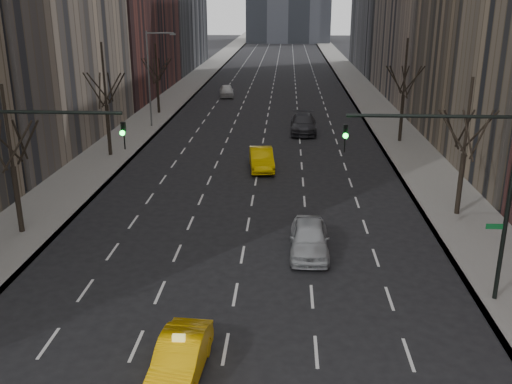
# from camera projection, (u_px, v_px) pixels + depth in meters

# --- Properties ---
(sidewalk_left) EXTENTS (4.50, 320.00, 0.15)m
(sidewalk_left) POSITION_uv_depth(u_px,v_px,m) (185.00, 89.00, 79.72)
(sidewalk_left) COLOR slate
(sidewalk_left) RESTS_ON ground
(sidewalk_right) EXTENTS (4.50, 320.00, 0.15)m
(sidewalk_right) POSITION_uv_depth(u_px,v_px,m) (361.00, 90.00, 78.46)
(sidewalk_right) COLOR slate
(sidewalk_right) RESTS_ON ground
(tree_lw_b) EXTENTS (3.36, 3.50, 7.82)m
(tree_lw_b) POSITION_uv_depth(u_px,v_px,m) (13.00, 167.00, 29.35)
(tree_lw_b) COLOR black
(tree_lw_b) RESTS_ON ground
(tree_lw_c) EXTENTS (3.36, 3.50, 8.74)m
(tree_lw_c) POSITION_uv_depth(u_px,v_px,m) (107.00, 106.00, 44.39)
(tree_lw_c) COLOR black
(tree_lw_c) RESTS_ON ground
(tree_lw_d) EXTENTS (3.36, 3.50, 7.36)m
(tree_lw_d) POSITION_uv_depth(u_px,v_px,m) (157.00, 81.00, 61.57)
(tree_lw_d) COLOR black
(tree_lw_d) RESTS_ON ground
(tree_rw_b) EXTENTS (3.36, 3.50, 7.82)m
(tree_rw_b) POSITION_uv_depth(u_px,v_px,m) (464.00, 154.00, 31.90)
(tree_rw_b) COLOR black
(tree_rw_b) RESTS_ON ground
(tree_rw_c) EXTENTS (3.36, 3.50, 8.74)m
(tree_rw_c) POSITION_uv_depth(u_px,v_px,m) (403.00, 96.00, 48.82)
(tree_rw_c) COLOR black
(tree_rw_c) RESTS_ON ground
(traffic_mast_left) EXTENTS (6.69, 0.39, 8.00)m
(traffic_mast_left) POSITION_uv_depth(u_px,v_px,m) (9.00, 167.00, 22.96)
(traffic_mast_left) COLOR black
(traffic_mast_left) RESTS_ON ground
(traffic_mast_right) EXTENTS (6.69, 0.39, 8.00)m
(traffic_mast_right) POSITION_uv_depth(u_px,v_px,m) (468.00, 175.00, 22.02)
(traffic_mast_right) COLOR black
(traffic_mast_right) RESTS_ON ground
(streetlight_far) EXTENTS (2.83, 0.22, 9.00)m
(streetlight_far) POSITION_uv_depth(u_px,v_px,m) (152.00, 69.00, 54.23)
(streetlight_far) COLOR slate
(streetlight_far) RESTS_ON ground
(taxi_sedan) EXTENTS (1.74, 4.28, 1.38)m
(taxi_sedan) POSITION_uv_depth(u_px,v_px,m) (180.00, 359.00, 18.73)
(taxi_sedan) COLOR #F3B105
(taxi_sedan) RESTS_ON ground
(silver_sedan_ahead) EXTENTS (1.97, 4.73, 1.60)m
(silver_sedan_ahead) POSITION_uv_depth(u_px,v_px,m) (309.00, 238.00, 27.95)
(silver_sedan_ahead) COLOR #A8ACB0
(silver_sedan_ahead) RESTS_ON ground
(far_taxi) EXTENTS (2.18, 4.91, 1.56)m
(far_taxi) POSITION_uv_depth(u_px,v_px,m) (261.00, 159.00, 41.97)
(far_taxi) COLOR #E2B504
(far_taxi) RESTS_ON ground
(far_suv_grey) EXTENTS (2.42, 5.88, 1.70)m
(far_suv_grey) POSITION_uv_depth(u_px,v_px,m) (303.00, 124.00, 53.53)
(far_suv_grey) COLOR #2B2B2F
(far_suv_grey) RESTS_ON ground
(far_car_white) EXTENTS (2.30, 4.57, 1.49)m
(far_car_white) POSITION_uv_depth(u_px,v_px,m) (227.00, 91.00, 73.52)
(far_car_white) COLOR silver
(far_car_white) RESTS_ON ground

